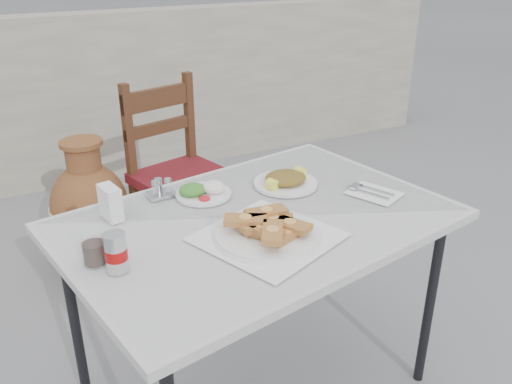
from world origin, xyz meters
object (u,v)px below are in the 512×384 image
cola_glass (94,248)px  condiment_caddy (161,190)px  chair (179,174)px  pide_plate (268,228)px  salad_rice_plate (203,191)px  napkin_holder (111,203)px  salad_chopped_plate (286,180)px  terracotta_urn (90,210)px  cafe_table (258,230)px  soda_can (116,252)px

cola_glass → condiment_caddy: size_ratio=1.04×
cola_glass → chair: chair is taller
pide_plate → cola_glass: size_ratio=4.65×
salad_rice_plate → napkin_holder: bearing=-175.6°
pide_plate → napkin_holder: bearing=138.5°
salad_chopped_plate → chair: (-0.12, 0.90, -0.29)m
salad_chopped_plate → cola_glass: cola_glass is taller
salad_rice_plate → terracotta_urn: (-0.26, 1.00, -0.47)m
cafe_table → pide_plate: size_ratio=2.90×
cafe_table → terracotta_urn: size_ratio=1.96×
salad_rice_plate → napkin_holder: 0.34m
cafe_table → cola_glass: 0.57m
salad_rice_plate → cola_glass: cola_glass is taller
cafe_table → terracotta_urn: (-0.36, 1.24, -0.39)m
salad_rice_plate → salad_chopped_plate: (0.32, -0.06, 0.00)m
soda_can → chair: size_ratio=0.12×
cafe_table → condiment_caddy: condiment_caddy is taller
napkin_holder → salad_rice_plate: bearing=-5.8°
pide_plate → cafe_table: bearing=74.0°
cafe_table → chair: size_ratio=1.42×
cafe_table → soda_can: soda_can is taller
condiment_caddy → terracotta_urn: condiment_caddy is taller
chair → napkin_holder: bearing=-136.7°
cola_glass → napkin_holder: 0.28m
salad_rice_plate → chair: (0.20, 0.85, -0.29)m
cafe_table → pide_plate: (-0.04, -0.15, 0.09)m
salad_chopped_plate → condiment_caddy: (-0.46, 0.13, 0.00)m
cafe_table → salad_rice_plate: (-0.11, 0.24, 0.07)m
chair → terracotta_urn: bearing=145.8°
cola_glass → terracotta_urn: 1.39m
salad_rice_plate → chair: size_ratio=0.20×
cafe_table → salad_chopped_plate: bearing=40.0°
chair → terracotta_urn: chair is taller
condiment_caddy → pide_plate: bearing=-66.0°
salad_rice_plate → napkin_holder: napkin_holder is taller
cola_glass → napkin_holder: size_ratio=0.91×
salad_rice_plate → cafe_table: bearing=-66.1°
soda_can → napkin_holder: (0.06, 0.33, -0.00)m
pide_plate → cola_glass: (-0.52, 0.10, 0.01)m
salad_rice_plate → terracotta_urn: salad_rice_plate is taller
soda_can → cafe_table: bearing=12.7°
salad_chopped_plate → napkin_holder: (-0.66, 0.03, 0.04)m
soda_can → napkin_holder: size_ratio=1.01×
pide_plate → soda_can: soda_can is taller
salad_chopped_plate → soda_can: soda_can is taller
terracotta_urn → soda_can: bearing=-96.3°
salad_rice_plate → soda_can: bearing=-139.0°
salad_rice_plate → condiment_caddy: 0.15m
pide_plate → napkin_holder: napkin_holder is taller
cafe_table → cola_glass: bearing=-175.5°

